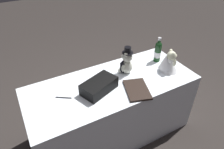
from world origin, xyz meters
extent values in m
plane|color=#2D2826|center=(0.00, 0.00, 0.00)|extent=(12.00, 12.00, 0.00)
cube|color=white|center=(0.00, 0.00, 0.35)|extent=(1.66, 0.70, 0.70)
ellipsoid|color=silver|center=(-0.22, -0.08, 0.77)|extent=(0.11, 0.10, 0.14)
cube|color=black|center=(-0.20, -0.11, 0.77)|extent=(0.11, 0.09, 0.11)
sphere|color=silver|center=(-0.22, -0.08, 0.89)|extent=(0.10, 0.10, 0.10)
sphere|color=silver|center=(-0.19, -0.12, 0.88)|extent=(0.04, 0.04, 0.04)
sphere|color=silver|center=(-0.25, -0.10, 0.93)|extent=(0.04, 0.04, 0.04)
sphere|color=silver|center=(-0.19, -0.06, 0.93)|extent=(0.04, 0.04, 0.04)
ellipsoid|color=silver|center=(-0.26, -0.12, 0.78)|extent=(0.03, 0.03, 0.08)
ellipsoid|color=silver|center=(-0.16, -0.06, 0.78)|extent=(0.03, 0.03, 0.08)
sphere|color=silver|center=(-0.21, -0.15, 0.73)|extent=(0.05, 0.05, 0.05)
sphere|color=silver|center=(-0.16, -0.12, 0.73)|extent=(0.05, 0.05, 0.05)
cylinder|color=black|center=(-0.22, -0.08, 0.94)|extent=(0.11, 0.11, 0.01)
cylinder|color=black|center=(-0.22, -0.08, 0.97)|extent=(0.06, 0.06, 0.06)
cone|color=white|center=(-0.62, 0.10, 0.77)|extent=(0.18, 0.18, 0.14)
ellipsoid|color=white|center=(-0.62, 0.10, 0.83)|extent=(0.08, 0.07, 0.06)
sphere|color=beige|center=(-0.62, 0.10, 0.88)|extent=(0.09, 0.09, 0.09)
sphere|color=beige|center=(-0.66, 0.11, 0.87)|extent=(0.04, 0.04, 0.04)
sphere|color=beige|center=(-0.61, 0.13, 0.92)|extent=(0.04, 0.04, 0.04)
sphere|color=beige|center=(-0.63, 0.07, 0.92)|extent=(0.04, 0.04, 0.04)
ellipsoid|color=beige|center=(-0.63, 0.16, 0.82)|extent=(0.03, 0.03, 0.08)
ellipsoid|color=beige|center=(-0.66, 0.06, 0.82)|extent=(0.03, 0.03, 0.08)
cone|color=white|center=(-0.57, 0.08, 0.81)|extent=(0.18, 0.18, 0.16)
cylinder|color=#123515|center=(-0.63, -0.11, 0.79)|extent=(0.07, 0.07, 0.18)
sphere|color=#123515|center=(-0.63, -0.11, 0.90)|extent=(0.07, 0.07, 0.07)
cylinder|color=#123515|center=(-0.63, -0.11, 0.94)|extent=(0.03, 0.03, 0.07)
cylinder|color=silver|center=(-0.63, -0.11, 0.97)|extent=(0.03, 0.03, 0.03)
cylinder|color=silver|center=(-0.63, -0.11, 0.78)|extent=(0.07, 0.07, 0.06)
cylinder|color=black|center=(0.47, -0.02, 0.71)|extent=(0.12, 0.09, 0.01)
cone|color=silver|center=(0.42, 0.02, 0.71)|extent=(0.02, 0.01, 0.01)
cube|color=black|center=(0.16, 0.04, 0.76)|extent=(0.37, 0.29, 0.11)
cube|color=#B7B7BF|center=(0.13, -0.04, 0.76)|extent=(0.04, 0.02, 0.03)
cube|color=black|center=(-0.15, 0.21, 0.71)|extent=(0.29, 0.35, 0.02)
camera|label=1|loc=(0.75, 1.36, 1.92)|focal=32.86mm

